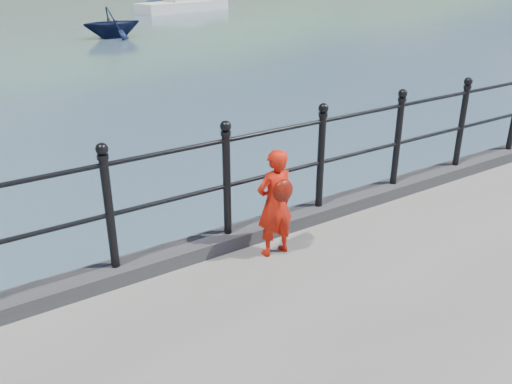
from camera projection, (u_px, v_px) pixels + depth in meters
ground at (267, 300)px, 6.47m from camera, size 600.00×600.00×0.00m
kerb at (275, 224)px, 5.92m from camera, size 60.00×0.30×0.15m
railing at (276, 160)px, 5.62m from camera, size 18.11×0.11×1.20m
far_shore at (12, 25)px, 218.20m from camera, size 830.00×200.00×156.00m
child at (275, 203)px, 5.28m from camera, size 0.41×0.32×1.11m
launch_navy at (112, 22)px, 26.34m from camera, size 2.82×2.44×1.47m
sailboat_near at (183, 6)px, 38.78m from camera, size 7.37×3.62×9.65m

